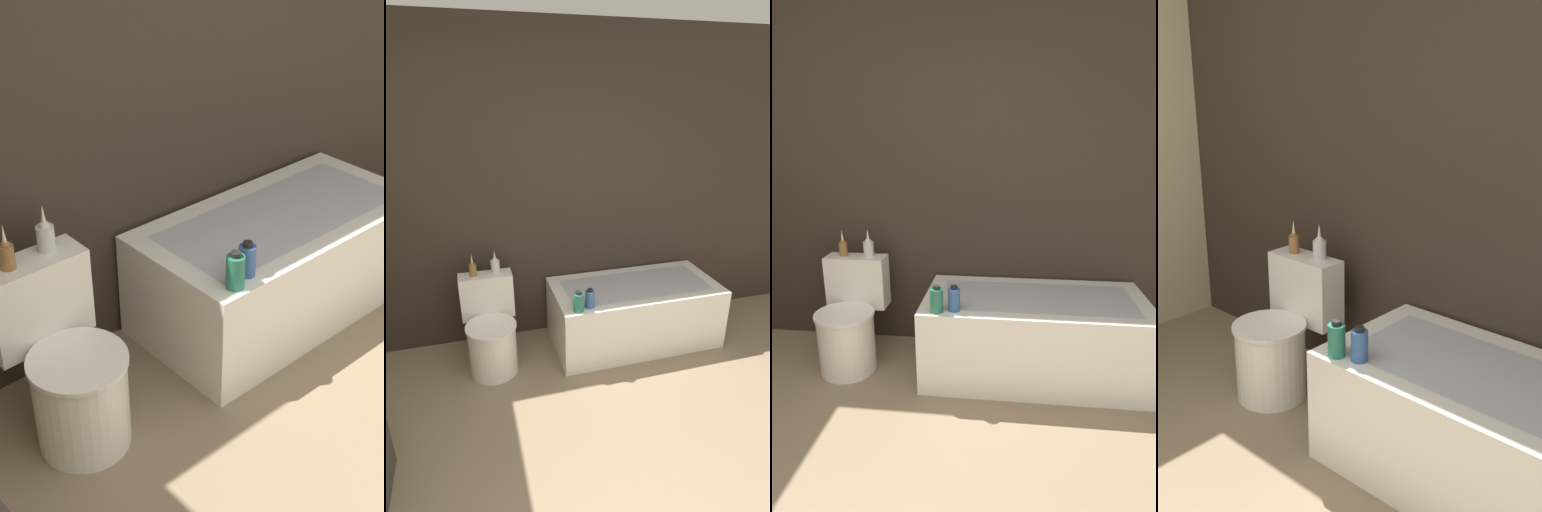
# 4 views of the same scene
# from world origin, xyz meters

# --- Properties ---
(wall_back_tiled) EXTENTS (6.40, 0.06, 2.60)m
(wall_back_tiled) POSITION_xyz_m (0.00, 2.35, 1.30)
(wall_back_tiled) COLOR #332821
(wall_back_tiled) RESTS_ON ground_plane
(bathtub) EXTENTS (1.43, 0.71, 0.54)m
(bathtub) POSITION_xyz_m (0.81, 1.94, 0.27)
(bathtub) COLOR white
(bathtub) RESTS_ON ground
(toilet) EXTENTS (0.42, 0.55, 0.73)m
(toilet) POSITION_xyz_m (-0.43, 1.90, 0.31)
(toilet) COLOR white
(toilet) RESTS_ON ground
(vase_gold) EXTENTS (0.06, 0.06, 0.19)m
(vase_gold) POSITION_xyz_m (-0.52, 2.09, 0.79)
(vase_gold) COLOR olive
(vase_gold) RESTS_ON toilet
(vase_silver) EXTENTS (0.07, 0.07, 0.19)m
(vase_silver) POSITION_xyz_m (-0.35, 2.11, 0.80)
(vase_silver) COLOR silver
(vase_silver) RESTS_ON toilet
(shampoo_bottle_tall) EXTENTS (0.08, 0.08, 0.17)m
(shampoo_bottle_tall) POSITION_xyz_m (0.22, 1.65, 0.62)
(shampoo_bottle_tall) COLOR #267259
(shampoo_bottle_tall) RESTS_ON bathtub
(shampoo_bottle_short) EXTENTS (0.07, 0.07, 0.16)m
(shampoo_bottle_short) POSITION_xyz_m (0.32, 1.68, 0.61)
(shampoo_bottle_short) COLOR #335999
(shampoo_bottle_short) RESTS_ON bathtub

